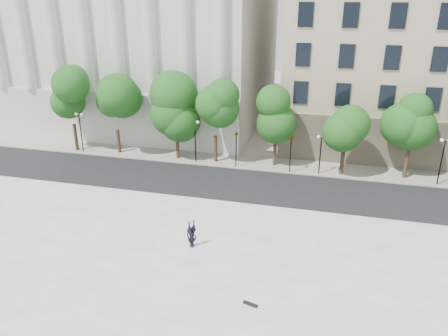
% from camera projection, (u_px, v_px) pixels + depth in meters
% --- Properties ---
extents(ground, '(160.00, 160.00, 0.00)m').
position_uv_depth(ground, '(173.00, 325.00, 22.96)').
color(ground, '#B8B6AE').
rests_on(ground, ground).
extents(plaza, '(44.00, 22.00, 0.45)m').
position_uv_depth(plaza, '(191.00, 287.00, 25.57)').
color(plaza, white).
rests_on(plaza, ground).
extents(street, '(60.00, 8.00, 0.02)m').
position_uv_depth(street, '(243.00, 187.00, 39.13)').
color(street, black).
rests_on(street, ground).
extents(far_sidewalk, '(60.00, 4.00, 0.12)m').
position_uv_depth(far_sidewalk, '(255.00, 163.00, 44.50)').
color(far_sidewalk, '#A9A69C').
rests_on(far_sidewalk, ground).
extents(building_west, '(31.50, 27.65, 25.60)m').
position_uv_depth(building_west, '(149.00, 19.00, 56.59)').
color(building_west, silver).
rests_on(building_west, ground).
extents(traffic_light_west, '(0.49, 1.60, 4.13)m').
position_uv_depth(traffic_light_west, '(236.00, 133.00, 41.99)').
color(traffic_light_west, black).
rests_on(traffic_light_west, ground).
extents(traffic_light_east, '(0.50, 1.75, 4.19)m').
position_uv_depth(traffic_light_east, '(291.00, 136.00, 40.77)').
color(traffic_light_east, black).
rests_on(traffic_light_east, ground).
extents(person_lying, '(1.71, 1.95, 0.52)m').
position_uv_depth(person_lying, '(192.00, 243.00, 29.11)').
color(person_lying, black).
rests_on(person_lying, plaza).
extents(skateboard, '(0.87, 0.43, 0.09)m').
position_uv_depth(skateboard, '(250.00, 304.00, 23.76)').
color(skateboard, black).
rests_on(skateboard, plaza).
extents(street_trees, '(44.64, 4.75, 7.58)m').
position_uv_depth(street_trees, '(260.00, 116.00, 41.89)').
color(street_trees, '#382619').
rests_on(street_trees, ground).
extents(lamp_posts, '(36.50, 0.28, 4.49)m').
position_uv_depth(lamp_posts, '(249.00, 139.00, 42.23)').
color(lamp_posts, black).
rests_on(lamp_posts, ground).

